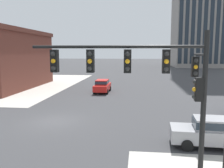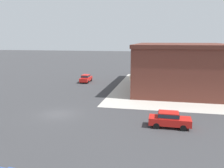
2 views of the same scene
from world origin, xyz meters
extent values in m
plane|color=#38383A|center=(0.00, 0.00, 0.00)|extent=(320.00, 320.00, 0.00)
cube|color=#B7B2A8|center=(-20.00, 20.00, 0.00)|extent=(32.00, 32.00, 0.02)
cube|color=red|center=(-22.26, -3.48, 0.70)|extent=(4.45, 1.88, 0.76)
cube|color=red|center=(-22.11, -3.47, 1.38)|extent=(2.15, 1.55, 0.60)
cube|color=#232D38|center=(-22.11, -3.47, 1.38)|extent=(2.24, 1.59, 0.40)
cylinder|color=black|center=(-23.60, -4.35, 0.32)|extent=(0.65, 0.24, 0.64)
cylinder|color=black|center=(-23.64, -2.68, 0.32)|extent=(0.65, 0.24, 0.64)
cylinder|color=black|center=(-20.87, -4.27, 0.32)|extent=(0.65, 0.24, 0.64)
cylinder|color=black|center=(-20.92, -2.60, 0.32)|extent=(0.65, 0.24, 0.64)
cube|color=red|center=(1.72, 13.64, 0.70)|extent=(1.82, 4.43, 0.76)
cube|color=red|center=(1.72, 13.49, 1.38)|extent=(1.53, 2.13, 0.60)
cube|color=#232D38|center=(1.72, 13.49, 1.38)|extent=(1.56, 2.22, 0.40)
cylinder|color=black|center=(0.91, 15.01, 0.32)|extent=(0.23, 0.64, 0.64)
cylinder|color=black|center=(2.58, 14.99, 0.32)|extent=(0.23, 0.64, 0.64)
cylinder|color=black|center=(0.87, 12.28, 0.32)|extent=(0.23, 0.64, 0.64)
cylinder|color=black|center=(2.54, 12.26, 0.32)|extent=(0.23, 0.64, 0.64)
cube|color=brown|center=(-20.47, 16.26, 3.93)|extent=(22.94, 16.53, 7.86)
cube|color=#562B22|center=(-20.47, 16.26, 8.16)|extent=(23.40, 16.86, 0.60)
cube|color=beige|center=(-20.47, 7.88, 3.34)|extent=(21.79, 0.24, 0.70)
cube|color=#1E2833|center=(-29.65, 7.96, 5.90)|extent=(1.10, 0.08, 1.50)
cube|color=#1E2833|center=(-25.06, 7.96, 5.90)|extent=(1.10, 0.08, 1.50)
cube|color=#1E2833|center=(-20.47, 7.96, 5.90)|extent=(1.10, 0.08, 1.50)
cube|color=#1E2833|center=(-15.88, 7.96, 5.90)|extent=(1.10, 0.08, 1.50)
cube|color=#1E2833|center=(-11.29, 7.96, 5.90)|extent=(1.10, 0.08, 1.50)
camera|label=1|loc=(6.43, -17.46, 5.36)|focal=38.72mm
camera|label=2|loc=(26.37, 12.41, 9.27)|focal=37.63mm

